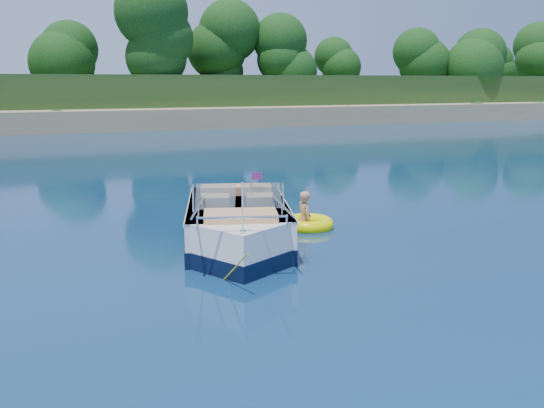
% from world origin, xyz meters
% --- Properties ---
extents(ground, '(160.00, 160.00, 0.00)m').
position_xyz_m(ground, '(0.00, 0.00, 0.00)').
color(ground, '#091C44').
rests_on(ground, ground).
extents(shoreline, '(170.00, 59.00, 6.00)m').
position_xyz_m(shoreline, '(0.00, 63.77, 0.98)').
color(shoreline, '#8D7B52').
rests_on(shoreline, ground).
extents(treeline, '(150.00, 7.12, 8.19)m').
position_xyz_m(treeline, '(0.04, 41.01, 5.55)').
color(treeline, black).
rests_on(treeline, ground).
extents(motorboat, '(3.24, 5.88, 2.02)m').
position_xyz_m(motorboat, '(1.44, 2.74, 0.39)').
color(motorboat, white).
rests_on(motorboat, ground).
extents(tow_tube, '(1.50, 1.50, 0.34)m').
position_xyz_m(tow_tube, '(3.56, 3.72, 0.09)').
color(tow_tube, '#FFFE00').
rests_on(tow_tube, ground).
extents(boy, '(0.36, 0.78, 1.53)m').
position_xyz_m(boy, '(3.46, 3.72, 0.00)').
color(boy, tan).
rests_on(boy, ground).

